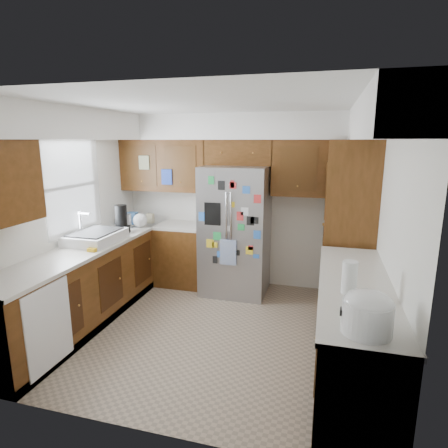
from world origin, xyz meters
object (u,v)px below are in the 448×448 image
(fridge, at_px, (235,231))
(paper_towel, at_px, (349,277))
(pantry, at_px, (348,226))
(rice_cooker, at_px, (368,312))

(fridge, relative_size, paper_towel, 6.59)
(pantry, distance_m, rice_cooker, 2.53)
(pantry, xyz_separation_m, paper_towel, (-0.08, -1.88, -0.02))
(pantry, relative_size, fridge, 1.19)
(fridge, distance_m, paper_towel, 2.41)
(paper_towel, bearing_deg, fridge, 126.24)
(fridge, xyz_separation_m, paper_towel, (1.42, -1.94, 0.16))
(fridge, relative_size, rice_cooker, 5.44)
(pantry, bearing_deg, rice_cooker, -90.01)
(fridge, bearing_deg, paper_towel, -53.76)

